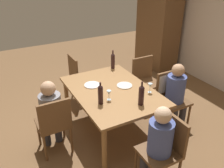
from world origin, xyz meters
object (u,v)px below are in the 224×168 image
object	(u,v)px
dining_table	(112,94)
chair_far_right	(170,91)
dinner_plate_host	(124,85)
handbag	(100,89)
chair_left_end	(79,75)
wine_bottle_tall_green	(101,94)
armoire_cabinet	(158,24)
wine_glass_near_left	(109,93)
dinner_plate_guest_left	(92,85)
person_woman_host	(176,92)
person_man_bearded	(51,111)
wine_bottle_short_olive	(141,95)
person_man_guest	(158,142)
wine_glass_centre	(150,86)
chair_far_left	(145,78)
wine_bottle_dark_red	(113,60)
chair_near	(54,122)
chair_right_end	(165,146)

from	to	relation	value
dining_table	chair_far_right	world-z (taller)	chair_far_right
dinner_plate_host	handbag	xyz separation A→B (m)	(-1.17, 0.11, -0.65)
chair_left_end	wine_bottle_tall_green	world-z (taller)	wine_bottle_tall_green
armoire_cabinet	handbag	world-z (taller)	armoire_cabinet
wine_glass_near_left	dinner_plate_guest_left	size ratio (longest dim) A/B	0.59
person_woman_host	person_man_bearded	xyz separation A→B (m)	(-0.42, -1.92, 0.00)
person_woman_host	wine_bottle_short_olive	bearing A→B (deg)	11.50
dining_table	dinner_plate_host	size ratio (longest dim) A/B	6.62
person_man_bearded	wine_bottle_tall_green	xyz separation A→B (m)	(0.30, 0.64, 0.25)
armoire_cabinet	dinner_plate_guest_left	world-z (taller)	armoire_cabinet
dining_table	wine_bottle_short_olive	xyz separation A→B (m)	(0.55, 0.15, 0.23)
handbag	person_man_guest	bearing A→B (deg)	-8.97
wine_glass_centre	dinner_plate_host	world-z (taller)	wine_glass_centre
person_man_guest	wine_bottle_short_olive	size ratio (longest dim) A/B	3.18
dining_table	chair_far_left	world-z (taller)	chair_far_left
armoire_cabinet	wine_glass_near_left	xyz separation A→B (m)	(2.15, -2.51, -0.24)
wine_glass_near_left	dinner_plate_host	xyz separation A→B (m)	(-0.26, 0.41, -0.10)
chair_far_left	wine_bottle_dark_red	world-z (taller)	wine_bottle_dark_red
dining_table	wine_bottle_dark_red	xyz separation A→B (m)	(-0.72, 0.40, 0.23)
wine_glass_centre	armoire_cabinet	bearing A→B (deg)	140.30
chair_far_right	person_man_guest	world-z (taller)	person_man_guest
chair_near	dining_table	bearing A→B (deg)	5.20
chair_left_end	chair_far_left	bearing A→B (deg)	54.77
person_man_bearded	dinner_plate_host	world-z (taller)	person_man_bearded
chair_far_left	person_woman_host	size ratio (longest dim) A/B	0.82
person_man_bearded	dinner_plate_guest_left	world-z (taller)	person_man_bearded
dinner_plate_host	armoire_cabinet	bearing A→B (deg)	132.09
chair_far_right	wine_bottle_tall_green	world-z (taller)	wine_bottle_tall_green
dining_table	handbag	world-z (taller)	dining_table
chair_left_end	person_woman_host	distance (m)	1.90
wine_bottle_dark_red	armoire_cabinet	bearing A→B (deg)	121.79
wine_bottle_short_olive	armoire_cabinet	bearing A→B (deg)	138.58
chair_far_right	person_man_bearded	world-z (taller)	person_man_bearded
wine_glass_near_left	chair_far_right	bearing A→B (deg)	89.88
armoire_cabinet	handbag	size ratio (longest dim) A/B	7.79
chair_far_right	wine_glass_near_left	distance (m)	1.17
dining_table	chair_near	xyz separation A→B (m)	(0.09, -0.96, -0.14)
wine_bottle_short_olive	wine_glass_near_left	world-z (taller)	wine_bottle_short_olive
chair_far_right	person_man_guest	xyz separation A→B (m)	(0.95, -0.98, 0.05)
chair_far_right	chair_near	bearing A→B (deg)	-4.58
wine_bottle_tall_green	dinner_plate_host	size ratio (longest dim) A/B	1.33
dining_table	wine_bottle_tall_green	bearing A→B (deg)	-50.14
wine_bottle_dark_red	dinner_plate_host	bearing A→B (deg)	-13.50
chair_near	chair_right_end	world-z (taller)	same
wine_bottle_short_olive	dinner_plate_guest_left	world-z (taller)	wine_bottle_short_olive
chair_far_right	wine_bottle_tall_green	distance (m)	1.32
dining_table	chair_right_end	distance (m)	1.20
chair_right_end	dinner_plate_guest_left	world-z (taller)	chair_right_end
wine_bottle_tall_green	person_man_guest	bearing A→B (deg)	17.94
wine_bottle_tall_green	wine_glass_centre	bearing A→B (deg)	85.13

